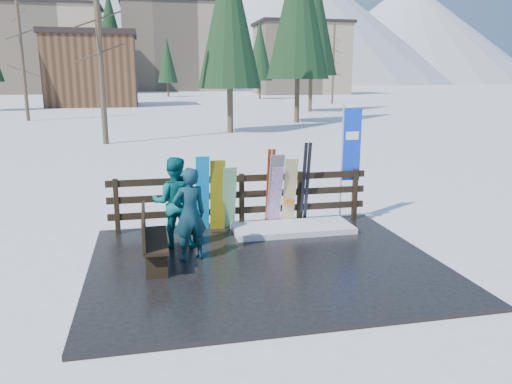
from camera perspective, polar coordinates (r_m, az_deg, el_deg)
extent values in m
plane|color=white|center=(8.86, 1.02, -8.38)|extent=(700.00, 700.00, 0.00)
cube|color=black|center=(8.85, 1.02, -8.14)|extent=(6.00, 5.00, 0.08)
cube|color=black|center=(10.58, -15.63, -1.61)|extent=(0.10, 0.10, 1.15)
cube|color=black|center=(10.57, -8.59, -1.28)|extent=(0.10, 0.10, 1.15)
cube|color=black|center=(10.73, -1.65, -0.94)|extent=(0.10, 0.10, 1.15)
cube|color=black|center=(11.03, 5.01, -0.60)|extent=(0.10, 0.10, 1.15)
cube|color=black|center=(11.47, 11.22, -0.27)|extent=(0.10, 0.10, 1.15)
cube|color=black|center=(10.78, -1.64, -2.10)|extent=(5.60, 0.05, 0.14)
cube|color=black|center=(10.70, -1.65, -0.29)|extent=(5.60, 0.05, 0.14)
cube|color=black|center=(10.62, -1.66, 1.55)|extent=(5.60, 0.05, 0.14)
cube|color=white|center=(10.52, 4.22, -4.16)|extent=(2.50, 1.00, 0.12)
cube|color=black|center=(8.67, -11.43, -5.42)|extent=(0.40, 1.50, 0.06)
cube|color=black|center=(8.18, -11.28, -8.21)|extent=(0.34, 0.06, 0.45)
cube|color=black|center=(9.31, -11.44, -5.59)|extent=(0.34, 0.06, 0.45)
cube|color=black|center=(8.59, -12.71, -3.76)|extent=(0.05, 1.50, 0.50)
cube|color=#079FF1|center=(10.34, -6.14, -0.20)|extent=(0.28, 0.40, 1.62)
cube|color=silver|center=(10.44, -3.09, -0.70)|extent=(0.28, 0.41, 1.38)
cube|color=yellow|center=(10.39, -4.41, -0.39)|extent=(0.31, 0.27, 1.52)
cube|color=white|center=(10.64, 2.28, -0.54)|extent=(0.25, 0.41, 1.33)
cube|color=black|center=(10.61, 2.21, 0.16)|extent=(0.30, 0.45, 1.60)
cube|color=silver|center=(10.70, 3.85, -0.03)|extent=(0.28, 0.36, 1.50)
cube|color=maroon|center=(10.63, 1.39, 0.47)|extent=(0.07, 0.28, 1.70)
cube|color=maroon|center=(10.65, 1.87, 0.49)|extent=(0.07, 0.28, 1.70)
cube|color=black|center=(10.83, 5.43, 0.95)|extent=(0.08, 0.32, 1.82)
cube|color=black|center=(10.85, 5.88, 0.97)|extent=(0.08, 0.32, 1.82)
cylinder|color=silver|center=(11.26, 9.77, 3.30)|extent=(0.04, 0.04, 2.60)
cube|color=#0D38DF|center=(11.28, 10.89, 5.33)|extent=(0.42, 0.02, 1.60)
imported|color=#114A4A|center=(8.72, -7.60, -2.57)|extent=(0.69, 0.55, 1.66)
imported|color=#085C5E|center=(9.49, -9.30, -1.16)|extent=(0.91, 0.76, 1.72)
cube|color=tan|center=(119.88, -22.61, 14.65)|extent=(22.00, 14.00, 18.00)
cube|color=black|center=(120.69, -23.01, 19.05)|extent=(23.10, 14.70, 0.60)
cube|color=gray|center=(138.49, -9.27, 15.89)|extent=(26.00, 16.00, 22.00)
cube|color=black|center=(139.58, -9.45, 20.53)|extent=(27.30, 16.80, 0.60)
cube|color=tan|center=(107.93, 5.17, 14.79)|extent=(18.00, 12.00, 14.00)
cube|color=black|center=(108.44, 5.25, 18.65)|extent=(18.90, 12.60, 0.60)
cube|color=brown|center=(63.34, -18.20, 12.93)|extent=(10.00, 8.00, 8.00)
cube|color=black|center=(63.54, -18.48, 16.80)|extent=(10.50, 8.40, 0.60)
cylinder|color=#382B1E|center=(26.23, -17.57, 17.34)|extent=(0.28, 0.28, 11.06)
cone|color=black|center=(30.51, -3.06, 16.72)|extent=(3.81, 3.81, 10.57)
cone|color=black|center=(37.79, 4.83, 17.57)|extent=(4.58, 4.58, 12.72)
cylinder|color=#382B1E|center=(43.04, -25.16, 13.71)|extent=(0.28, 0.28, 9.50)
cone|color=black|center=(50.75, 6.37, 17.05)|extent=(5.05, 5.05, 14.02)
cylinder|color=#382B1E|center=(67.45, 8.83, 14.26)|extent=(0.28, 0.28, 10.14)
cone|color=black|center=(68.25, -16.21, 15.23)|extent=(4.78, 4.78, 13.29)
cone|color=black|center=(82.06, 0.42, 14.64)|extent=(4.18, 4.18, 11.60)
cone|color=black|center=(93.14, -10.09, 13.72)|extent=(3.58, 3.58, 9.94)
cone|color=white|center=(333.09, 4.12, 19.14)|extent=(200.00, 200.00, 80.00)
cone|color=white|center=(385.19, 16.78, 17.04)|extent=(180.00, 180.00, 70.00)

